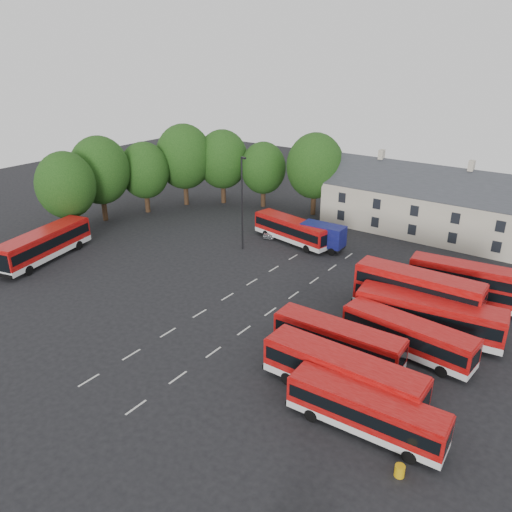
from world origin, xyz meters
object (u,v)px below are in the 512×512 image
object	(u,v)px
silver_car	(272,230)
lamppost	(242,201)
grit_bin	(400,471)
box_truck	(316,234)
bus_row_a	(366,409)
bus_dd_south	(417,293)
bus_west	(44,243)

from	to	relation	value
silver_car	lamppost	size ratio (longest dim) A/B	0.35
grit_bin	box_truck	bearing A→B (deg)	127.32
bus_row_a	grit_bin	distance (m)	4.00
bus_dd_south	bus_west	xyz separation A→B (m)	(-38.07, -11.39, -0.47)
box_truck	grit_bin	bearing A→B (deg)	-55.08
bus_dd_south	silver_car	world-z (taller)	bus_dd_south
bus_row_a	silver_car	distance (m)	35.31
bus_west	lamppost	world-z (taller)	lamppost
bus_west	box_truck	world-z (taller)	bus_west
bus_west	silver_car	size ratio (longest dim) A/B	3.17
bus_dd_south	bus_west	size ratio (longest dim) A/B	0.87
bus_west	grit_bin	distance (m)	44.00
box_truck	silver_car	xyz separation A→B (m)	(-6.67, 0.57, -1.08)
bus_row_a	bus_west	size ratio (longest dim) A/B	0.81
box_truck	silver_car	distance (m)	6.78
bus_west	lamppost	bearing A→B (deg)	-59.27
bus_west	silver_car	xyz separation A→B (m)	(16.12, 21.40, -1.38)
grit_bin	lamppost	distance (m)	35.66
silver_car	grit_bin	size ratio (longest dim) A/B	5.38
box_truck	silver_car	size ratio (longest dim) A/B	1.85
grit_bin	bus_west	bearing A→B (deg)	171.70
box_truck	silver_car	bearing A→B (deg)	172.71
bus_dd_south	lamppost	xyz separation A→B (m)	(-22.16, 4.16, 3.36)
bus_row_a	grit_bin	bearing A→B (deg)	-36.63
bus_row_a	bus_west	xyz separation A→B (m)	(-40.39, 4.22, 0.36)
bus_row_a	silver_car	world-z (taller)	bus_row_a
bus_row_a	bus_dd_south	xyz separation A→B (m)	(-2.32, 15.60, 0.82)
bus_dd_south	lamppost	size ratio (longest dim) A/B	0.98
bus_west	bus_row_a	bearing A→B (deg)	-109.57
bus_row_a	lamppost	size ratio (longest dim) A/B	0.91
bus_west	silver_car	world-z (taller)	bus_west
bus_row_a	lamppost	bearing A→B (deg)	138.73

